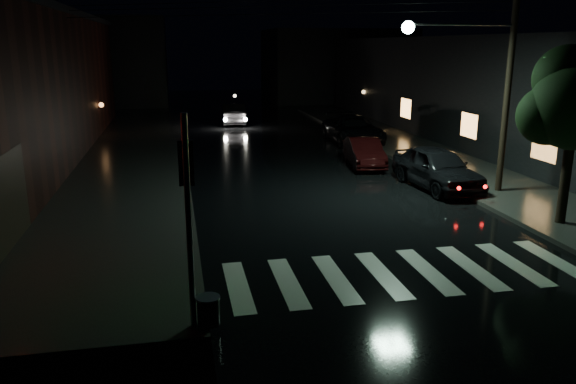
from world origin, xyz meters
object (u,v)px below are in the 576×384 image
parked_car_b (364,152)px  parked_car_d (353,130)px  parked_car_a (437,168)px  parked_car_c (350,129)px  oncoming_car (234,114)px

parked_car_b → parked_car_d: bearing=84.2°
parked_car_a → parked_car_c: size_ratio=0.93×
parked_car_c → oncoming_car: (-5.92, 8.91, -0.03)m
parked_car_c → parked_car_a: bearing=-88.0°
parked_car_c → oncoming_car: 10.70m
parked_car_b → parked_car_c: (1.47, 6.75, 0.10)m
parked_car_a → parked_car_d: size_ratio=0.87×
parked_car_a → parked_car_c: bearing=85.8°
parked_car_a → parked_car_b: bearing=103.7°
parked_car_a → parked_car_d: parked_car_a is taller
parked_car_d → oncoming_car: (-5.92, 9.46, -0.04)m
parked_car_d → oncoming_car: bearing=122.8°
parked_car_a → oncoming_car: parked_car_a is taller
parked_car_c → parked_car_d: 0.55m
parked_car_d → oncoming_car: size_ratio=1.25×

